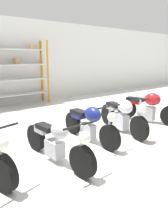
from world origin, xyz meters
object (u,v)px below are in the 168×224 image
Objects in this scene: motorcycle_silver at (57,142)px; motorcycle_white at (123,115)px; shelving_rack at (8,70)px; motorcycle_red at (148,108)px; motorcycle_blue at (90,123)px.

motorcycle_silver is 1.03× the size of motorcycle_white.
motorcycle_white is (2.35, 0.43, 0.06)m from motorcycle_silver.
shelving_rack is 5.68m from motorcycle_red.
motorcycle_white is 1.01× the size of motorcycle_red.
motorcycle_red is (2.50, 0.14, -0.02)m from motorcycle_blue.
motorcycle_silver is 3.74m from motorcycle_red.
motorcycle_white is at bearing 91.22° from motorcycle_blue.
motorcycle_silver is 1.04× the size of motorcycle_red.
motorcycle_red is (3.69, 0.57, 0.03)m from motorcycle_silver.
motorcycle_white is (1.16, -0.00, -0.00)m from motorcycle_blue.
shelving_rack reaches higher than motorcycle_red.
motorcycle_blue is at bearing 106.84° from motorcycle_silver.
motorcycle_red reaches higher than motorcycle_blue.
motorcycle_red reaches higher than motorcycle_silver.
motorcycle_white reaches higher than motorcycle_blue.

